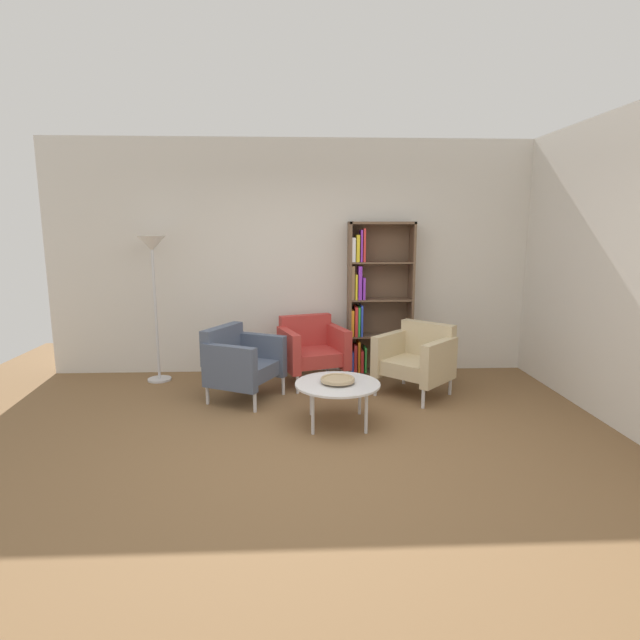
{
  "coord_description": "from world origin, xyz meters",
  "views": [
    {
      "loc": [
        -0.11,
        -3.99,
        1.83
      ],
      "look_at": [
        0.1,
        0.84,
        0.95
      ],
      "focal_mm": 28.54,
      "sensor_mm": 36.0,
      "label": 1
    }
  ],
  "objects_px": {
    "bookshelf_tall": "(373,301)",
    "coffee_table_low": "(338,386)",
    "armchair_spare_guest": "(312,348)",
    "armchair_near_window": "(240,361)",
    "armchair_by_bookshelf": "(417,358)",
    "floor_lamp_torchiere": "(153,261)",
    "decorative_bowl": "(338,379)"
  },
  "relations": [
    {
      "from": "armchair_near_window",
      "to": "floor_lamp_torchiere",
      "type": "xyz_separation_m",
      "value": [
        -1.07,
        0.71,
        1.03
      ]
    },
    {
      "from": "coffee_table_low",
      "to": "decorative_bowl",
      "type": "bearing_deg",
      "value": 116.57
    },
    {
      "from": "decorative_bowl",
      "to": "armchair_near_window",
      "type": "height_order",
      "value": "armchair_near_window"
    },
    {
      "from": "armchair_spare_guest",
      "to": "floor_lamp_torchiere",
      "type": "height_order",
      "value": "floor_lamp_torchiere"
    },
    {
      "from": "bookshelf_tall",
      "to": "coffee_table_low",
      "type": "distance_m",
      "value": 1.86
    },
    {
      "from": "armchair_near_window",
      "to": "decorative_bowl",
      "type": "bearing_deg",
      "value": -101.11
    },
    {
      "from": "bookshelf_tall",
      "to": "armchair_near_window",
      "type": "relative_size",
      "value": 2.06
    },
    {
      "from": "bookshelf_tall",
      "to": "armchair_spare_guest",
      "type": "relative_size",
      "value": 2.16
    },
    {
      "from": "armchair_near_window",
      "to": "armchair_by_bookshelf",
      "type": "height_order",
      "value": "same"
    },
    {
      "from": "bookshelf_tall",
      "to": "armchair_by_bookshelf",
      "type": "relative_size",
      "value": 2.0
    },
    {
      "from": "armchair_near_window",
      "to": "floor_lamp_torchiere",
      "type": "relative_size",
      "value": 0.53
    },
    {
      "from": "bookshelf_tall",
      "to": "decorative_bowl",
      "type": "distance_m",
      "value": 1.85
    },
    {
      "from": "armchair_spare_guest",
      "to": "armchair_by_bookshelf",
      "type": "xyz_separation_m",
      "value": [
        1.15,
        -0.51,
        0.0
      ]
    },
    {
      "from": "decorative_bowl",
      "to": "armchair_spare_guest",
      "type": "distance_m",
      "value": 1.36
    },
    {
      "from": "bookshelf_tall",
      "to": "decorative_bowl",
      "type": "xyz_separation_m",
      "value": [
        -0.57,
        -1.69,
        -0.49
      ]
    },
    {
      "from": "bookshelf_tall",
      "to": "armchair_near_window",
      "type": "height_order",
      "value": "bookshelf_tall"
    },
    {
      "from": "coffee_table_low",
      "to": "bookshelf_tall",
      "type": "bearing_deg",
      "value": 71.36
    },
    {
      "from": "decorative_bowl",
      "to": "armchair_near_window",
      "type": "xyz_separation_m",
      "value": [
        -0.99,
        0.77,
        -0.02
      ]
    },
    {
      "from": "armchair_near_window",
      "to": "armchair_by_bookshelf",
      "type": "bearing_deg",
      "value": -61.11
    },
    {
      "from": "bookshelf_tall",
      "to": "armchair_spare_guest",
      "type": "height_order",
      "value": "bookshelf_tall"
    },
    {
      "from": "decorative_bowl",
      "to": "armchair_spare_guest",
      "type": "height_order",
      "value": "armchair_spare_guest"
    },
    {
      "from": "bookshelf_tall",
      "to": "armchair_near_window",
      "type": "bearing_deg",
      "value": -149.52
    },
    {
      "from": "armchair_near_window",
      "to": "armchair_spare_guest",
      "type": "xyz_separation_m",
      "value": [
        0.78,
        0.58,
        0.0
      ]
    },
    {
      "from": "armchair_spare_guest",
      "to": "armchair_near_window",
      "type": "bearing_deg",
      "value": -162.31
    },
    {
      "from": "armchair_near_window",
      "to": "armchair_spare_guest",
      "type": "bearing_deg",
      "value": -26.8
    },
    {
      "from": "armchair_spare_guest",
      "to": "bookshelf_tall",
      "type": "bearing_deg",
      "value": 5.05
    },
    {
      "from": "floor_lamp_torchiere",
      "to": "bookshelf_tall",
      "type": "bearing_deg",
      "value": 4.42
    },
    {
      "from": "bookshelf_tall",
      "to": "armchair_by_bookshelf",
      "type": "height_order",
      "value": "bookshelf_tall"
    },
    {
      "from": "coffee_table_low",
      "to": "floor_lamp_torchiere",
      "type": "bearing_deg",
      "value": 144.19
    },
    {
      "from": "decorative_bowl",
      "to": "floor_lamp_torchiere",
      "type": "bearing_deg",
      "value": 144.19
    },
    {
      "from": "coffee_table_low",
      "to": "decorative_bowl",
      "type": "relative_size",
      "value": 2.5
    },
    {
      "from": "coffee_table_low",
      "to": "armchair_by_bookshelf",
      "type": "relative_size",
      "value": 0.84
    }
  ]
}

